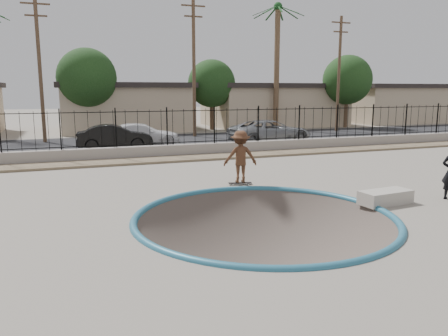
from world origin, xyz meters
TOP-DOWN VIEW (x-y plane):
  - ground at (0.00, 12.00)m, footprint 120.00×120.00m
  - bowl_pit at (0.00, -1.00)m, footprint 6.84×6.84m
  - coping_ring at (0.00, -1.00)m, footprint 7.04×7.04m
  - rock_strip at (0.00, 9.20)m, footprint 42.00×1.60m
  - retaining_wall at (0.00, 10.30)m, footprint 42.00×0.45m
  - fence at (0.00, 10.30)m, footprint 40.00×0.04m
  - street at (0.00, 17.00)m, footprint 90.00×8.00m
  - house_center at (0.00, 26.50)m, footprint 10.60×8.60m
  - house_east at (14.00, 26.50)m, footprint 12.60×8.60m
  - house_east_far at (28.00, 26.50)m, footprint 11.60×8.60m
  - palm_right at (12.00, 22.00)m, footprint 2.30×2.30m
  - utility_pole_left at (-6.00, 19.00)m, footprint 1.70×0.24m
  - utility_pole_mid at (4.00, 19.00)m, footprint 1.70×0.24m
  - utility_pole_right at (16.00, 19.00)m, footprint 1.70×0.24m
  - street_tree_left at (-3.00, 23.00)m, footprint 4.32×4.32m
  - street_tree_mid at (7.00, 24.00)m, footprint 3.96×3.96m
  - street_tree_right at (19.00, 22.00)m, footprint 4.32×4.32m
  - skater at (0.95, 3.00)m, footprint 1.30×0.91m
  - skateboard at (0.95, 3.00)m, footprint 0.85×0.39m
  - concrete_ledge at (4.00, -0.94)m, footprint 1.66×0.85m
  - car_b at (-2.15, 14.09)m, footprint 4.25×1.78m
  - car_c at (-0.48, 15.00)m, footprint 4.66×2.14m
  - car_d at (7.26, 13.40)m, footprint 5.43×2.81m

SIDE VIEW (x-z plane):
  - ground at x=0.00m, z-range -2.20..0.00m
  - bowl_pit at x=0.00m, z-range -0.90..0.90m
  - coping_ring at x=0.00m, z-range -0.10..0.10m
  - street at x=0.00m, z-range 0.00..0.04m
  - rock_strip at x=0.00m, z-range 0.00..0.11m
  - skateboard at x=0.95m, z-range 0.02..0.09m
  - concrete_ledge at x=4.00m, z-range 0.00..0.40m
  - retaining_wall at x=0.00m, z-range 0.00..0.60m
  - car_c at x=-0.48m, z-range 0.04..1.36m
  - car_b at x=-2.15m, z-range 0.04..1.40m
  - car_d at x=7.26m, z-range 0.04..1.50m
  - skater at x=0.95m, z-range 0.00..1.84m
  - fence at x=0.00m, z-range 0.60..2.40m
  - house_east at x=14.00m, z-range 0.02..3.92m
  - house_east_far at x=28.00m, z-range 0.02..3.92m
  - house_center at x=0.00m, z-range 0.02..3.92m
  - street_tree_mid at x=7.00m, z-range 0.92..6.75m
  - street_tree_left at x=-3.00m, z-range 1.01..7.37m
  - street_tree_right at x=19.00m, z-range 1.01..7.37m
  - utility_pole_left at x=-6.00m, z-range 0.20..9.20m
  - utility_pole_right at x=16.00m, z-range 0.20..9.20m
  - utility_pole_mid at x=4.00m, z-range 0.21..9.71m
  - palm_right at x=12.00m, z-range 2.18..12.48m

